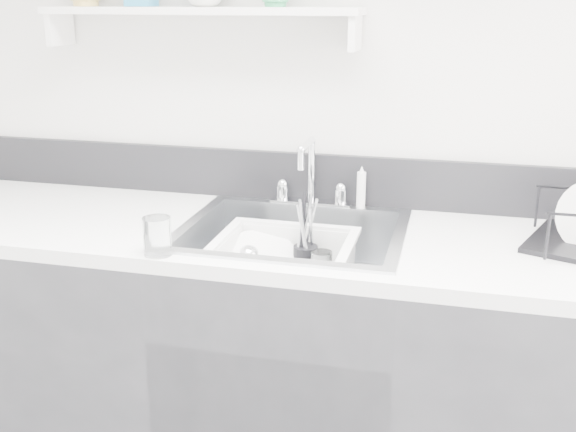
# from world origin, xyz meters

# --- Properties ---
(counter_run) EXTENTS (3.20, 0.62, 0.92)m
(counter_run) POSITION_xyz_m (0.00, 1.19, 0.46)
(counter_run) COLOR #2B2B2F
(counter_run) RESTS_ON ground
(backsplash) EXTENTS (3.20, 0.02, 0.16)m
(backsplash) POSITION_xyz_m (0.00, 1.49, 1.00)
(backsplash) COLOR black
(backsplash) RESTS_ON counter_run
(sink) EXTENTS (0.64, 0.52, 0.20)m
(sink) POSITION_xyz_m (0.00, 1.19, 0.83)
(sink) COLOR silver
(sink) RESTS_ON counter_run
(faucet) EXTENTS (0.26, 0.18, 0.23)m
(faucet) POSITION_xyz_m (0.00, 1.44, 0.98)
(faucet) COLOR silver
(faucet) RESTS_ON counter_run
(side_sprayer) EXTENTS (0.03, 0.03, 0.14)m
(side_sprayer) POSITION_xyz_m (0.16, 1.44, 0.99)
(side_sprayer) COLOR white
(side_sprayer) RESTS_ON counter_run
(wall_shelf) EXTENTS (1.00, 0.16, 0.12)m
(wall_shelf) POSITION_xyz_m (-0.35, 1.42, 1.51)
(wall_shelf) COLOR silver
(wall_shelf) RESTS_ON room_shell
(wash_tub) EXTENTS (0.46, 0.41, 0.15)m
(wash_tub) POSITION_xyz_m (-0.01, 1.15, 0.83)
(wash_tub) COLOR white
(wash_tub) RESTS_ON sink
(plate_stack) EXTENTS (0.28, 0.27, 0.11)m
(plate_stack) POSITION_xyz_m (-0.09, 1.20, 0.80)
(plate_stack) COLOR white
(plate_stack) RESTS_ON wash_tub
(utensil_cup) EXTENTS (0.07, 0.07, 0.24)m
(utensil_cup) POSITION_xyz_m (0.03, 1.24, 0.82)
(utensil_cup) COLOR black
(utensil_cup) RESTS_ON wash_tub
(ladle) EXTENTS (0.28, 0.21, 0.08)m
(ladle) POSITION_xyz_m (-0.08, 1.17, 0.80)
(ladle) COLOR silver
(ladle) RESTS_ON wash_tub
(tumbler_in_tub) EXTENTS (0.07, 0.07, 0.09)m
(tumbler_in_tub) POSITION_xyz_m (0.08, 1.21, 0.81)
(tumbler_in_tub) COLOR white
(tumbler_in_tub) RESTS_ON wash_tub
(tumbler_counter) EXTENTS (0.08, 0.08, 0.10)m
(tumbler_counter) POSITION_xyz_m (-0.29, 0.92, 0.97)
(tumbler_counter) COLOR white
(tumbler_counter) RESTS_ON counter_run
(bowl_small) EXTENTS (0.12, 0.12, 0.03)m
(bowl_small) POSITION_xyz_m (0.07, 1.13, 0.78)
(bowl_small) COLOR white
(bowl_small) RESTS_ON wash_tub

